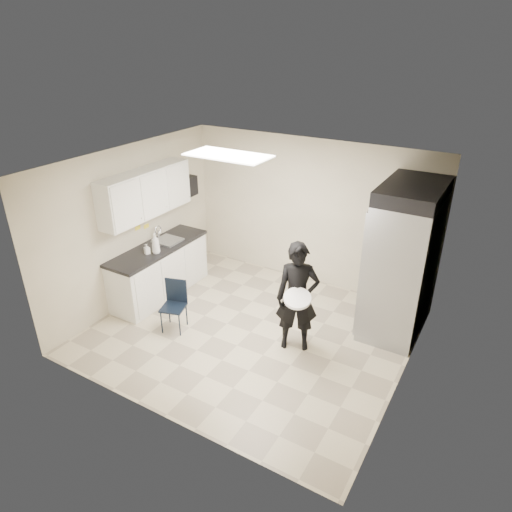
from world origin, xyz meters
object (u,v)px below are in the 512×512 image
Objects in this scene: folding_chair at (173,308)px; man_tuxedo at (297,297)px; commercial_fridge at (402,266)px; lower_counter at (160,272)px.

folding_chair is 1.93m from man_tuxedo.
man_tuxedo reaches higher than folding_chair.
commercial_fridge reaches higher than man_tuxedo.
lower_counter is 1.16× the size of man_tuxedo.
lower_counter is 0.90× the size of commercial_fridge.
lower_counter is 2.72m from man_tuxedo.
commercial_fridge is 2.73× the size of folding_chair.
folding_chair is at bearing 172.98° from man_tuxedo.
commercial_fridge is at bearing 15.88° from lower_counter.
lower_counter is 1.15m from folding_chair.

